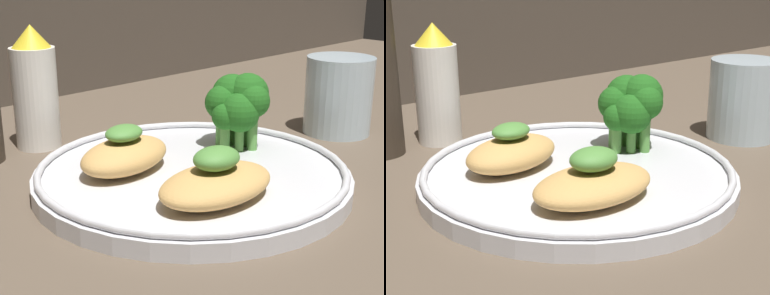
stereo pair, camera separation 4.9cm
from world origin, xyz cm
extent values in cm
cube|color=brown|center=(0.00, 0.00, -0.50)|extent=(180.00, 180.00, 1.00)
cylinder|color=silver|center=(0.00, 0.00, 0.70)|extent=(26.49, 26.49, 1.40)
torus|color=silver|center=(0.00, 0.00, 1.70)|extent=(25.89, 25.89, 0.60)
ellipsoid|color=tan|center=(-3.03, -5.61, 2.59)|extent=(9.95, 6.32, 2.38)
ellipsoid|color=#518E3D|center=(-3.03, -5.61, 4.62)|extent=(3.81, 3.05, 1.67)
ellipsoid|color=tan|center=(-4.07, 3.82, 2.73)|extent=(9.88, 7.48, 2.66)
ellipsoid|color=#518E3D|center=(-4.07, 3.82, 4.70)|extent=(4.00, 3.48, 1.28)
cylinder|color=#569942|center=(8.29, 1.09, 3.19)|extent=(0.99, 0.99, 3.59)
sphere|color=#1E5B19|center=(8.29, 1.09, 6.36)|extent=(3.93, 3.93, 3.93)
cylinder|color=#569942|center=(7.69, 2.47, 3.10)|extent=(0.91, 0.91, 3.40)
sphere|color=#1E5B19|center=(7.69, 2.47, 6.17)|extent=(3.91, 3.91, 3.91)
cylinder|color=#569942|center=(6.33, 2.50, 2.98)|extent=(1.10, 1.10, 3.15)
sphere|color=#1E5B19|center=(6.33, 2.50, 5.67)|extent=(3.20, 3.20, 3.20)
cylinder|color=#569942|center=(5.54, 1.36, 2.64)|extent=(0.91, 0.91, 2.48)
sphere|color=#1E5B19|center=(5.54, 1.36, 4.75)|extent=(2.49, 2.49, 2.49)
cylinder|color=#569942|center=(6.63, 0.58, 2.59)|extent=(0.84, 0.84, 2.39)
sphere|color=#1E5B19|center=(6.63, 0.58, 5.05)|extent=(3.61, 3.61, 3.61)
cylinder|color=#569942|center=(7.77, -0.08, 3.17)|extent=(0.96, 0.96, 3.54)
sphere|color=#1E5B19|center=(7.77, -0.08, 6.01)|extent=(3.06, 3.06, 3.06)
cylinder|color=white|center=(-3.57, 18.49, 5.02)|extent=(4.43, 4.43, 10.04)
cone|color=yellow|center=(-3.57, 18.49, 11.15)|extent=(3.76, 3.76, 2.21)
cylinder|color=silver|center=(22.13, -0.30, 4.15)|extent=(7.19, 7.19, 8.30)
camera|label=1|loc=(-32.39, -32.90, 18.80)|focal=55.00mm
camera|label=2|loc=(-28.75, -36.13, 18.80)|focal=55.00mm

